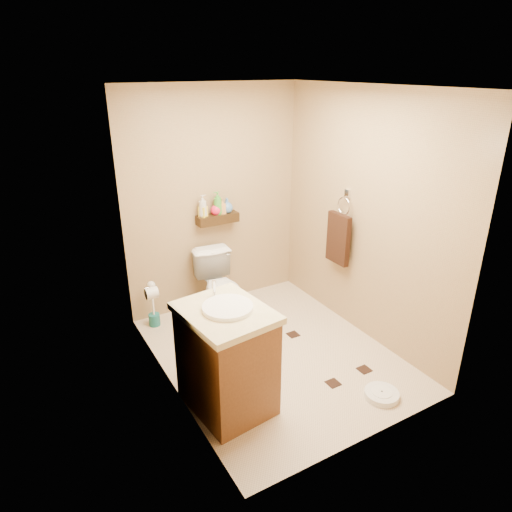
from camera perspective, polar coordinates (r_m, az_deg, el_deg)
ground at (r=4.46m, az=2.26°, el=-12.06°), size 2.50×2.50×0.00m
wall_back at (r=4.95m, az=-5.28°, el=6.90°), size 2.00×0.04×2.40m
wall_front at (r=3.01m, az=15.38°, el=-4.69°), size 2.00×0.04×2.40m
wall_left at (r=3.50m, az=-11.44°, el=-0.32°), size 0.04×2.50×2.40m
wall_right at (r=4.49m, az=13.42°, el=4.70°), size 0.04×2.50×2.40m
ceiling at (r=3.66m, az=2.87°, el=20.46°), size 2.00×2.50×0.02m
wall_shelf at (r=4.93m, az=-4.81°, el=4.67°), size 0.46×0.14×0.10m
floor_accents at (r=4.44m, az=2.89°, el=-12.21°), size 1.30×1.28×0.01m
toilet at (r=4.84m, az=-4.39°, el=-4.08°), size 0.48×0.75×0.73m
vanity at (r=3.63m, az=-3.70°, el=-12.58°), size 0.67×0.78×1.01m
bathroom_scale at (r=4.08m, az=15.42°, el=-16.34°), size 0.31×0.31×0.06m
toilet_brush at (r=4.92m, az=-12.69°, el=-6.61°), size 0.12×0.12×0.51m
towel_ring at (r=4.69m, az=10.30°, el=2.45°), size 0.12×0.30×0.76m
toilet_paper at (r=4.33m, az=-12.94°, el=-4.53°), size 0.12×0.11×0.12m
bottle_a at (r=4.82m, az=-6.69°, el=6.24°), size 0.10×0.10×0.24m
bottle_b at (r=4.83m, az=-6.65°, el=5.85°), size 0.10×0.10×0.17m
bottle_c at (r=4.89m, az=-5.05°, el=6.00°), size 0.16×0.16×0.15m
bottle_d at (r=4.88m, az=-4.80°, el=6.62°), size 0.12×0.12×0.25m
bottle_e at (r=4.91m, az=-4.27°, el=6.28°), size 0.10×0.10×0.17m
bottle_f at (r=4.94m, az=-3.66°, el=6.33°), size 0.18×0.18×0.16m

